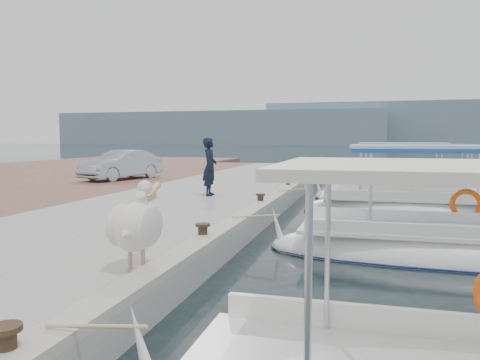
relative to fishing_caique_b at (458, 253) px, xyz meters
name	(u,v)px	position (x,y,z in m)	size (l,w,h in m)	color
ground	(261,232)	(-4.42, 1.67, -0.12)	(400.00, 400.00, 0.00)	black
concrete_quay	(212,196)	(-7.42, 6.67, 0.13)	(6.00, 40.00, 0.50)	gray
quay_curb	(285,190)	(-4.64, 6.67, 0.44)	(0.44, 40.00, 0.12)	#A29E8F
cobblestone_strip	(96,192)	(-12.42, 6.67, 0.13)	(4.00, 40.00, 0.50)	brown
distant_hills	(432,127)	(25.19, 203.17, 7.49)	(330.00, 60.00, 18.00)	gray
fishing_caique_b	(458,253)	(0.00, 0.00, 0.00)	(7.67, 2.11, 2.83)	white
fishing_caique_c	(408,211)	(-0.48, 5.65, 0.00)	(6.71, 2.21, 2.83)	white
fishing_caique_d	(412,196)	(-0.05, 9.19, 0.06)	(7.35, 2.28, 2.83)	white
fishing_caique_e	(397,183)	(-0.21, 15.46, 0.00)	(7.25, 2.37, 2.83)	white
mooring_bollards	(260,198)	(-4.77, 3.17, 0.57)	(0.28, 20.28, 0.33)	black
pelican	(137,224)	(-5.07, -3.86, 1.03)	(0.69, 1.65, 1.27)	tan
fisherman	(210,167)	(-6.91, 4.90, 1.36)	(0.71, 0.47, 1.96)	black
parked_car	(121,165)	(-13.05, 9.93, 1.07)	(1.47, 4.22, 1.39)	#A4AEBB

